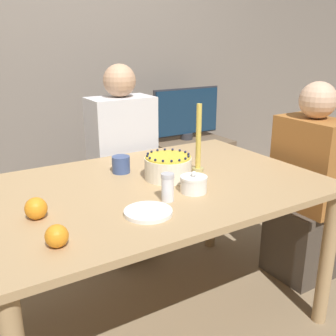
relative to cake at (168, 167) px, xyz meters
The scene contains 15 objects.
ground_plane 0.81m from the cake, 166.23° to the right, with size 12.00×12.00×0.00m, color #8C7556.
wall_behind 1.46m from the cake, 94.53° to the left, with size 8.00×0.05×2.60m.
dining_table 0.19m from the cake, 166.23° to the right, with size 1.57×1.04×0.75m.
cake is the anchor object (origin of this frame).
sugar_bowl 0.21m from the cake, 90.08° to the right, with size 0.12×0.12×0.10m.
sugar_shaker 0.28m from the cake, 122.02° to the right, with size 0.05×0.05×0.12m.
plate_stack 0.42m from the cake, 132.19° to the right, with size 0.19×0.19×0.02m.
candle 0.20m from the cake, ahead, with size 0.06×0.06×0.34m.
cup 0.25m from the cake, 128.37° to the left, with size 0.09×0.09×0.08m.
orange_fruit_0 0.75m from the cake, 150.09° to the right, with size 0.08×0.08×0.08m.
orange_fruit_1 0.67m from the cake, 169.05° to the right, with size 0.08×0.08×0.08m.
person_man_blue_shirt 0.75m from the cake, 83.11° to the left, with size 0.40×0.34×1.25m.
person_woman_floral 0.94m from the cake, ahead, with size 0.34×0.40×1.18m.
side_cabinet 1.43m from the cake, 51.83° to the left, with size 0.60×0.55×0.61m.
tv_monitor 1.35m from the cake, 51.91° to the left, with size 0.60×0.10×0.41m.
Camera 1 is at (-0.83, -1.49, 1.39)m, focal length 42.00 mm.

